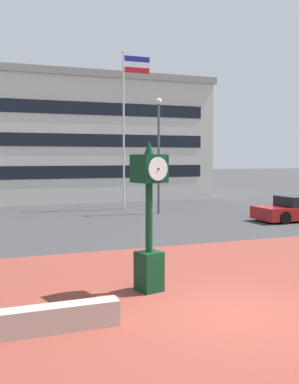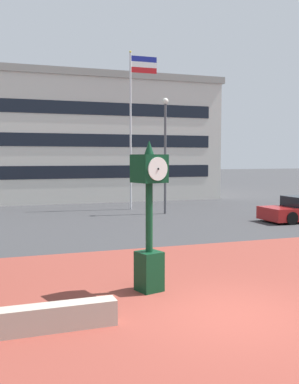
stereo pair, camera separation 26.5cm
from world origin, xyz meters
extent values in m
plane|color=#38383A|center=(0.00, 0.00, 0.00)|extent=(200.00, 200.00, 0.00)
cube|color=brown|center=(0.00, 1.49, 0.00)|extent=(44.00, 10.99, 0.01)
cube|color=#ADA393|center=(-3.95, 0.29, 0.25)|extent=(3.21, 0.45, 0.50)
cube|color=#0C381E|center=(-1.03, 2.07, 0.49)|extent=(0.68, 0.68, 0.98)
cylinder|color=#0C381E|center=(-1.03, 2.07, 1.82)|extent=(0.17, 0.17, 1.69)
cube|color=#0C381E|center=(-1.03, 2.07, 3.01)|extent=(0.84, 0.84, 0.68)
cylinder|color=white|center=(-1.13, 2.41, 3.01)|extent=(0.54, 0.18, 0.55)
sphere|color=black|center=(-1.13, 2.43, 3.01)|extent=(0.05, 0.05, 0.05)
cylinder|color=white|center=(-0.93, 1.73, 3.01)|extent=(0.54, 0.18, 0.55)
sphere|color=black|center=(-0.92, 1.71, 3.01)|extent=(0.05, 0.05, 0.05)
cone|color=#0C381E|center=(-1.03, 2.07, 3.51)|extent=(0.24, 0.24, 0.34)
cylinder|color=black|center=(9.00, 9.94, 0.32)|extent=(0.64, 0.23, 0.64)
cylinder|color=black|center=(8.97, 11.69, 0.32)|extent=(0.64, 0.23, 0.64)
cylinder|color=silver|center=(3.47, 18.67, 4.83)|extent=(0.12, 0.12, 9.67)
sphere|color=gold|center=(3.47, 18.67, 9.73)|extent=(0.14, 0.14, 0.14)
cube|color=navy|center=(4.36, 18.67, 9.35)|extent=(1.65, 0.02, 0.34)
cube|color=white|center=(4.36, 18.67, 9.01)|extent=(1.65, 0.02, 0.34)
cube|color=red|center=(4.36, 18.67, 8.67)|extent=(1.65, 0.02, 0.34)
cube|color=beige|center=(1.10, 29.80, 4.46)|extent=(22.07, 13.49, 8.92)
cube|color=gray|center=(1.10, 29.80, 9.17)|extent=(22.51, 13.76, 0.50)
cube|color=black|center=(1.10, 23.04, 2.23)|extent=(19.86, 0.04, 0.90)
cube|color=black|center=(1.10, 23.04, 4.46)|extent=(19.86, 0.04, 0.90)
cube|color=black|center=(1.10, 23.04, 6.69)|extent=(19.86, 0.04, 0.90)
cylinder|color=#4C4C51|center=(4.72, 15.92, 3.16)|extent=(0.14, 0.14, 6.31)
sphere|color=white|center=(4.72, 15.92, 6.46)|extent=(0.36, 0.36, 0.36)
camera|label=1|loc=(-4.77, -7.97, 3.28)|focal=41.65mm
camera|label=2|loc=(-4.52, -8.06, 3.28)|focal=41.65mm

